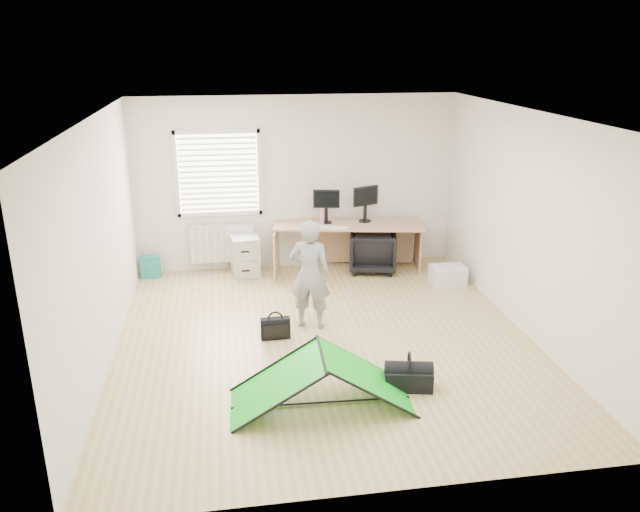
{
  "coord_description": "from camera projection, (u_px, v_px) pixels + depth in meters",
  "views": [
    {
      "loc": [
        -1.13,
        -6.77,
        3.47
      ],
      "look_at": [
        0.0,
        0.4,
        0.95
      ],
      "focal_mm": 35.0,
      "sensor_mm": 36.0,
      "label": 1
    }
  ],
  "objects": [
    {
      "name": "tote_bag",
      "position": [
        151.0,
        267.0,
        9.58
      ],
      "size": [
        0.29,
        0.13,
        0.35
      ],
      "primitive_type": "cube",
      "rotation": [
        0.0,
        0.0,
        0.01
      ],
      "color": "teal",
      "rests_on": "ground"
    },
    {
      "name": "kite",
      "position": [
        321.0,
        379.0,
        6.19
      ],
      "size": [
        1.85,
        0.88,
        0.56
      ],
      "primitive_type": null,
      "rotation": [
        0.0,
        0.0,
        -0.04
      ],
      "color": "#11B61B",
      "rests_on": "ground"
    },
    {
      "name": "thermos",
      "position": [
        322.0,
        217.0,
        9.56
      ],
      "size": [
        0.07,
        0.07,
        0.23
      ],
      "primitive_type": "cylinder",
      "rotation": [
        0.0,
        0.0,
        0.09
      ],
      "color": "#B06282",
      "rests_on": "desk"
    },
    {
      "name": "filing_cabinet",
      "position": [
        245.0,
        255.0,
        9.66
      ],
      "size": [
        0.46,
        0.58,
        0.63
      ],
      "primitive_type": "cube",
      "rotation": [
        0.0,
        0.0,
        0.12
      ],
      "color": "#B0B4B6",
      "rests_on": "ground"
    },
    {
      "name": "keyboard",
      "position": [
        333.0,
        228.0,
        9.39
      ],
      "size": [
        0.49,
        0.32,
        0.02
      ],
      "primitive_type": "cube",
      "rotation": [
        0.0,
        0.0,
        -0.4
      ],
      "color": "beige",
      "rests_on": "desk"
    },
    {
      "name": "white_box",
      "position": [
        260.0,
        386.0,
        6.52
      ],
      "size": [
        0.1,
        0.1,
        0.09
      ],
      "primitive_type": "cube",
      "rotation": [
        0.0,
        0.0,
        -0.1
      ],
      "color": "silver",
      "rests_on": "ground"
    },
    {
      "name": "office_chair",
      "position": [
        372.0,
        250.0,
        9.82
      ],
      "size": [
        0.85,
        0.86,
        0.66
      ],
      "primitive_type": "imported",
      "rotation": [
        0.0,
        0.0,
        2.93
      ],
      "color": "black",
      "rests_on": "ground"
    },
    {
      "name": "storage_crate",
      "position": [
        448.0,
        275.0,
        9.33
      ],
      "size": [
        0.51,
        0.36,
        0.28
      ],
      "primitive_type": "cube",
      "rotation": [
        0.0,
        0.0,
        0.03
      ],
      "color": "silver",
      "rests_on": "ground"
    },
    {
      "name": "person",
      "position": [
        310.0,
        275.0,
        7.76
      ],
      "size": [
        0.6,
        0.49,
        1.41
      ],
      "primitive_type": "imported",
      "rotation": [
        0.0,
        0.0,
        2.8
      ],
      "color": "gray",
      "rests_on": "ground"
    },
    {
      "name": "back_wall",
      "position": [
        297.0,
        183.0,
        9.74
      ],
      "size": [
        5.0,
        0.02,
        2.7
      ],
      "primitive_type": "cube",
      "color": "silver",
      "rests_on": "ground"
    },
    {
      "name": "desk",
      "position": [
        348.0,
        247.0,
        9.78
      ],
      "size": [
        2.39,
        1.13,
        0.78
      ],
      "primitive_type": "cube",
      "rotation": [
        0.0,
        0.0,
        -0.18
      ],
      "color": "tan",
      "rests_on": "ground"
    },
    {
      "name": "monitor_right",
      "position": [
        365.0,
        209.0,
        9.68
      ],
      "size": [
        0.44,
        0.24,
        0.41
      ],
      "primitive_type": "cube",
      "rotation": [
        0.0,
        0.0,
        0.37
      ],
      "color": "black",
      "rests_on": "desk"
    },
    {
      "name": "radiator",
      "position": [
        222.0,
        243.0,
        9.78
      ],
      "size": [
        1.0,
        0.12,
        0.6
      ],
      "primitive_type": "cube",
      "color": "silver",
      "rests_on": "back_wall"
    },
    {
      "name": "laptop_bag",
      "position": [
        275.0,
        328.0,
        7.62
      ],
      "size": [
        0.36,
        0.11,
        0.27
      ],
      "primitive_type": "cube",
      "rotation": [
        0.0,
        0.0,
        0.02
      ],
      "color": "black",
      "rests_on": "ground"
    },
    {
      "name": "duffel_bag",
      "position": [
        408.0,
        379.0,
        6.53
      ],
      "size": [
        0.54,
        0.35,
        0.22
      ],
      "primitive_type": "cube",
      "rotation": [
        0.0,
        0.0,
        -0.21
      ],
      "color": "black",
      "rests_on": "ground"
    },
    {
      "name": "ground",
      "position": [
        325.0,
        340.0,
        7.62
      ],
      "size": [
        5.5,
        5.5,
        0.0
      ],
      "primitive_type": "plane",
      "color": "tan",
      "rests_on": "ground"
    },
    {
      "name": "window",
      "position": [
        218.0,
        174.0,
        9.46
      ],
      "size": [
        1.2,
        0.06,
        1.2
      ],
      "primitive_type": "cube",
      "color": "silver",
      "rests_on": "back_wall"
    },
    {
      "name": "monitor_left",
      "position": [
        326.0,
        211.0,
        9.61
      ],
      "size": [
        0.42,
        0.17,
        0.39
      ],
      "primitive_type": "cube",
      "rotation": [
        0.0,
        0.0,
        -0.21
      ],
      "color": "black",
      "rests_on": "desk"
    }
  ]
}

